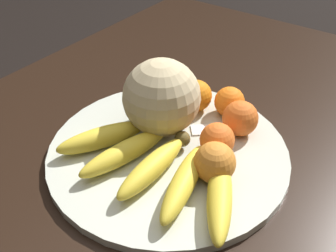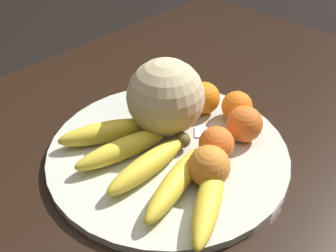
% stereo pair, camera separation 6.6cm
% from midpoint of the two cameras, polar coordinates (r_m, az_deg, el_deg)
% --- Properties ---
extents(kitchen_table, '(1.33, 1.05, 0.77)m').
position_cam_midpoint_polar(kitchen_table, '(0.76, 2.04, -10.35)').
color(kitchen_table, black).
rests_on(kitchen_table, ground_plane).
extents(fruit_bowl, '(0.42, 0.42, 0.02)m').
position_cam_midpoint_polar(fruit_bowl, '(0.69, -2.72, -3.84)').
color(fruit_bowl, beige).
rests_on(fruit_bowl, kitchen_table).
extents(melon, '(0.14, 0.14, 0.14)m').
position_cam_midpoint_polar(melon, '(0.69, -3.67, 4.07)').
color(melon, beige).
rests_on(melon, fruit_bowl).
extents(banana_bunch, '(0.19, 0.35, 0.04)m').
position_cam_midpoint_polar(banana_bunch, '(0.63, -4.79, -5.89)').
color(banana_bunch, brown).
rests_on(banana_bunch, fruit_bowl).
extents(orange_front_left, '(0.06, 0.06, 0.06)m').
position_cam_midpoint_polar(orange_front_left, '(0.66, 4.34, -2.13)').
color(orange_front_left, orange).
rests_on(orange_front_left, fruit_bowl).
extents(orange_front_right, '(0.06, 0.06, 0.06)m').
position_cam_midpoint_polar(orange_front_right, '(0.77, 1.66, 4.34)').
color(orange_front_right, orange).
rests_on(orange_front_right, fruit_bowl).
extents(orange_mid_center, '(0.07, 0.07, 0.07)m').
position_cam_midpoint_polar(orange_mid_center, '(0.71, 7.86, 1.01)').
color(orange_mid_center, orange).
rests_on(orange_mid_center, fruit_bowl).
extents(orange_back_left, '(0.07, 0.07, 0.07)m').
position_cam_midpoint_polar(orange_back_left, '(0.61, 3.76, -5.45)').
color(orange_back_left, orange).
rests_on(orange_back_left, fruit_bowl).
extents(orange_back_right, '(0.06, 0.06, 0.06)m').
position_cam_midpoint_polar(orange_back_right, '(0.76, 6.47, 3.43)').
color(orange_back_right, orange).
rests_on(orange_back_right, fruit_bowl).
extents(produce_tag, '(0.08, 0.09, 0.00)m').
position_cam_midpoint_polar(produce_tag, '(0.73, 4.39, -0.58)').
color(produce_tag, white).
rests_on(produce_tag, fruit_bowl).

